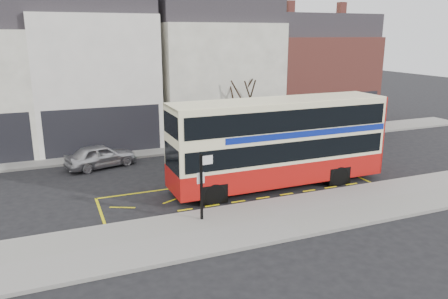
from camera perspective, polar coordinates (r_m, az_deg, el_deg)
name	(u,v)px	position (r m, az deg, el deg)	size (l,w,h in m)	color
ground	(254,201)	(21.11, 3.99, -6.74)	(120.00, 120.00, 0.00)	black
pavement	(278,218)	(19.21, 7.06, -8.85)	(40.00, 4.00, 0.15)	gray
kerb	(258,202)	(20.77, 4.45, -6.90)	(40.00, 0.15, 0.15)	gray
far_pavement	(186,146)	(30.85, -5.04, 0.39)	(50.00, 3.00, 0.15)	gray
road_markings	(241,190)	(22.46, 2.19, -5.35)	(14.00, 3.40, 0.01)	#D7CD0B
terrace_left	(93,69)	(32.80, -16.75, 10.00)	(8.00, 8.01, 11.80)	silver
terrace_green_shop	(212,69)	(34.89, -1.64, 10.46)	(9.00, 8.01, 11.30)	white
terrace_right	(309,72)	(39.01, 11.02, 9.93)	(9.00, 8.01, 10.30)	#9C493E
double_decker_bus	(279,141)	(22.65, 7.24, 1.07)	(11.46, 2.70, 4.57)	#F9F2BE
bus_stop_post	(203,180)	(18.19, -2.81, -4.02)	(0.72, 0.14, 2.87)	black
car_silver	(101,156)	(27.10, -15.80, -0.80)	(1.66, 4.13, 1.41)	#B9B9BE
car_grey	(216,143)	(29.61, -1.09, 0.90)	(1.29, 3.70, 1.22)	#3B3C43
car_white	(307,133)	(33.23, 10.79, 2.19)	(1.71, 4.20, 1.22)	silver
street_tree_right	(242,88)	(31.22, 2.36, 8.04)	(2.75, 2.75, 5.94)	black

